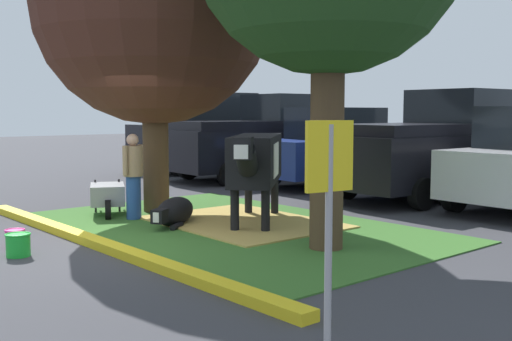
# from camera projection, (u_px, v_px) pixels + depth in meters

# --- Properties ---
(ground_plane) EXTENTS (80.00, 80.00, 0.00)m
(ground_plane) POSITION_uv_depth(u_px,v_px,m) (107.00, 247.00, 8.77)
(ground_plane) COLOR #38383D
(grass_island) EXTENTS (7.12, 4.47, 0.02)m
(grass_island) POSITION_uv_depth(u_px,v_px,m) (231.00, 227.00, 10.24)
(grass_island) COLOR #386B28
(grass_island) RESTS_ON ground
(curb_yellow) EXTENTS (8.32, 0.24, 0.12)m
(curb_yellow) POSITION_uv_depth(u_px,v_px,m) (99.00, 244.00, 8.69)
(curb_yellow) COLOR yellow
(curb_yellow) RESTS_ON ground
(hay_bedding) EXTENTS (3.25, 2.47, 0.04)m
(hay_bedding) POSITION_uv_depth(u_px,v_px,m) (243.00, 222.00, 10.55)
(hay_bedding) COLOR tan
(hay_bedding) RESTS_ON ground
(shade_tree_left) EXTENTS (4.48, 4.48, 6.16)m
(shade_tree_left) POSITION_uv_depth(u_px,v_px,m) (153.00, 5.00, 11.43)
(shade_tree_left) COLOR #4C3823
(shade_tree_left) RESTS_ON ground
(cow_holstein) EXTENTS (2.41, 2.55, 1.56)m
(cow_holstein) POSITION_uv_depth(u_px,v_px,m) (256.00, 160.00, 10.38)
(cow_holstein) COLOR black
(cow_holstein) RESTS_ON ground
(calf_lying) EXTENTS (1.00, 1.27, 0.48)m
(calf_lying) POSITION_uv_depth(u_px,v_px,m) (174.00, 212.00, 10.34)
(calf_lying) COLOR black
(calf_lying) RESTS_ON ground
(person_handler) EXTENTS (0.34, 0.49, 1.53)m
(person_handler) POSITION_uv_depth(u_px,v_px,m) (133.00, 174.00, 10.85)
(person_handler) COLOR #23478C
(person_handler) RESTS_ON ground
(wheelbarrow) EXTENTS (1.56, 1.10, 0.63)m
(wheelbarrow) POSITION_uv_depth(u_px,v_px,m) (108.00, 195.00, 11.33)
(wheelbarrow) COLOR gray
(wheelbarrow) RESTS_ON ground
(parking_sign) EXTENTS (0.12, 0.44, 1.85)m
(parking_sign) POSITION_uv_depth(u_px,v_px,m) (329.00, 189.00, 4.85)
(parking_sign) COLOR #99999E
(parking_sign) RESTS_ON ground
(bucket_pink) EXTENTS (0.28, 0.28, 0.26)m
(bucket_pink) POSITION_uv_depth(u_px,v_px,m) (15.00, 238.00, 8.68)
(bucket_pink) COLOR #EA3893
(bucket_pink) RESTS_ON ground
(bucket_green) EXTENTS (0.34, 0.34, 0.31)m
(bucket_green) POSITION_uv_depth(u_px,v_px,m) (18.00, 244.00, 8.16)
(bucket_green) COLOR green
(bucket_green) RESTS_ON ground
(suv_dark_grey) EXTENTS (2.28, 4.68, 2.52)m
(suv_dark_grey) POSITION_uv_depth(u_px,v_px,m) (204.00, 132.00, 19.82)
(suv_dark_grey) COLOR black
(suv_dark_grey) RESTS_ON ground
(pickup_truck_maroon) EXTENTS (2.40, 5.48, 2.42)m
(pickup_truck_maroon) POSITION_uv_depth(u_px,v_px,m) (261.00, 140.00, 17.71)
(pickup_truck_maroon) COLOR black
(pickup_truck_maroon) RESTS_ON ground
(sedan_blue) EXTENTS (2.17, 4.47, 2.02)m
(sedan_blue) POSITION_uv_depth(u_px,v_px,m) (336.00, 148.00, 15.95)
(sedan_blue) COLOR navy
(sedan_blue) RESTS_ON ground
(pickup_truck_black) EXTENTS (2.40, 5.48, 2.42)m
(pickup_truck_black) POSITION_uv_depth(u_px,v_px,m) (437.00, 148.00, 13.80)
(pickup_truck_black) COLOR black
(pickup_truck_black) RESTS_ON ground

